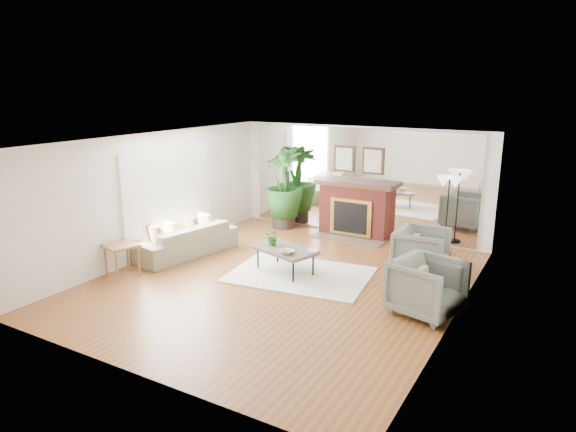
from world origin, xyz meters
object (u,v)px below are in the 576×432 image
Objects in this scene: fireplace at (354,208)px; coffee_table at (285,250)px; sofa at (186,240)px; floor_lamp at (449,188)px; side_table at (121,249)px; armchair_back at (421,251)px; armchair_front at (427,287)px; potted_ficus at (284,185)px.

fireplace is 2.88m from coffee_table.
floor_lamp is at bearing 130.87° from sofa.
side_table is at bearing -120.52° from fireplace.
armchair_back is 0.99× the size of armchair_front.
side_table is 4.46m from potted_ficus.
side_table is at bearing 2.96° from sofa.
fireplace is 5.22m from side_table.
fireplace reaches higher than armchair_front.
floor_lamp is (2.15, -0.29, 0.73)m from fireplace.
coffee_table is 0.82× the size of floor_lamp.
coffee_table is 2.97m from side_table.
armchair_back is 5.49m from side_table.
side_table is (-4.69, -2.85, 0.08)m from armchair_back.
armchair_front is at bearing 12.46° from side_table.
side_table is 6.44m from floor_lamp.
fireplace is 3.88m from sofa.
fireplace is 0.94× the size of sofa.
side_table is at bearing 117.03° from armchair_front.
potted_ficus is (-3.81, 1.48, 0.62)m from armchair_back.
potted_ficus is at bearing -174.88° from fireplace.
fireplace is 1.04× the size of potted_ficus.
fireplace is 2.14× the size of armchair_front.
floor_lamp reaches higher than armchair_back.
armchair_front is at bearing -165.78° from armchair_back.
coffee_table is 1.39× the size of armchair_front.
coffee_table is at bearing 103.48° from sofa.
side_table is 0.33× the size of potted_ficus.
armchair_back is 1.43× the size of side_table.
coffee_table is 1.41× the size of armchair_back.
floor_lamp reaches higher than armchair_front.
floor_lamp is at bearing 48.08° from coffee_table.
coffee_table is 0.68× the size of potted_ficus.
armchair_back is 0.48× the size of potted_ficus.
sofa is 1.11× the size of potted_ficus.
floor_lamp is at bearing 41.25° from side_table.
sofa is (-2.45, -2.98, -0.34)m from fireplace.
sofa reaches higher than coffee_table.
side_table is at bearing -138.75° from floor_lamp.
fireplace is at bearing 5.12° from potted_ficus.
floor_lamp is at bearing -8.99° from armchair_back.
armchair_back reaches higher than side_table.
armchair_front is 3.23m from floor_lamp.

